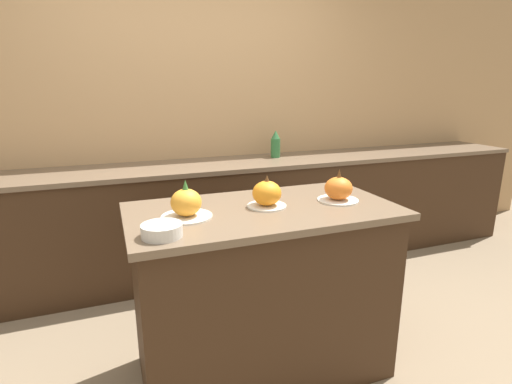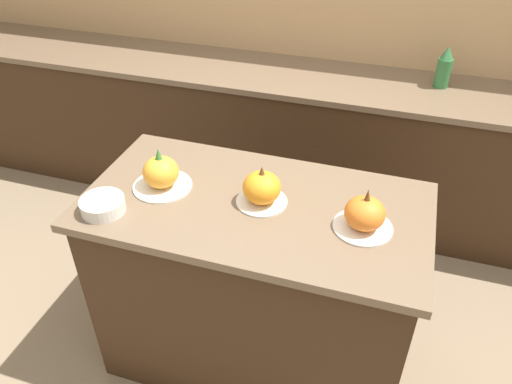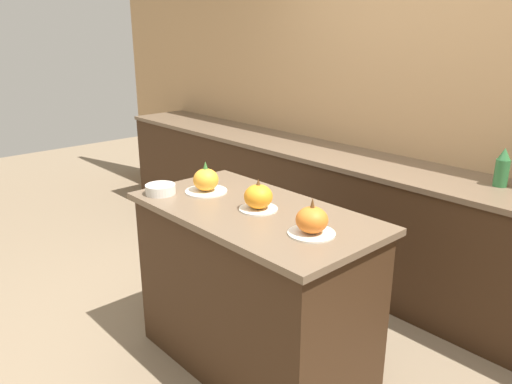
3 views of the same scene
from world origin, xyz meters
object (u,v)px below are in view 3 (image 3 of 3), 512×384
(pumpkin_cake_center, at_px, (258,198))
(pumpkin_cake_right, at_px, (312,221))
(pumpkin_cake_left, at_px, (206,181))
(mixing_bowl, at_px, (160,189))
(bottle_tall, at_px, (502,168))

(pumpkin_cake_center, relative_size, pumpkin_cake_right, 0.92)
(pumpkin_cake_left, relative_size, pumpkin_cake_center, 1.19)
(pumpkin_cake_right, bearing_deg, mixing_bowl, -168.23)
(pumpkin_cake_center, xyz_separation_m, bottle_tall, (0.64, 1.37, 0.03))
(pumpkin_cake_center, distance_m, pumpkin_cake_right, 0.39)
(pumpkin_cake_right, relative_size, bottle_tall, 0.93)
(pumpkin_cake_left, relative_size, mixing_bowl, 1.42)
(pumpkin_cake_right, bearing_deg, pumpkin_cake_center, 174.81)
(pumpkin_cake_center, xyz_separation_m, pumpkin_cake_right, (0.39, -0.04, -0.00))
(bottle_tall, bearing_deg, mixing_bowl, -126.67)
(pumpkin_cake_right, bearing_deg, bottle_tall, 80.07)
(pumpkin_cake_left, height_order, mixing_bowl, pumpkin_cake_left)
(pumpkin_cake_right, bearing_deg, pumpkin_cake_left, 179.08)
(pumpkin_cake_left, distance_m, mixing_bowl, 0.26)
(pumpkin_cake_left, distance_m, pumpkin_cake_center, 0.41)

